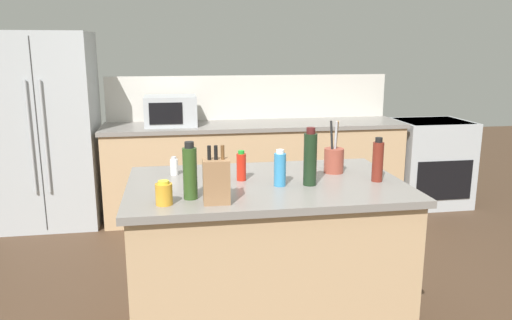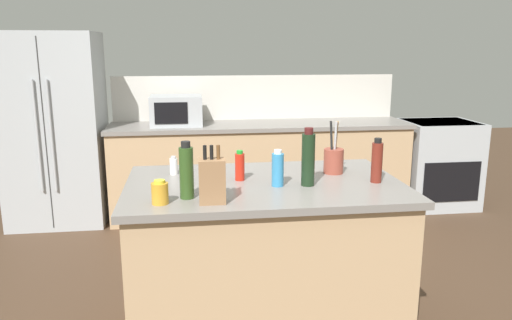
% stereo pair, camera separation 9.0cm
% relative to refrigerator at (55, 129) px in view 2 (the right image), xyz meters
% --- Properties ---
extents(back_counter_run, '(3.01, 0.66, 0.94)m').
position_rel_refrigerator_xyz_m(back_counter_run, '(1.99, -0.05, -0.44)').
color(back_counter_run, tan).
rests_on(back_counter_run, ground_plane).
extents(wall_backsplash, '(2.97, 0.03, 0.46)m').
position_rel_refrigerator_xyz_m(wall_backsplash, '(1.99, 0.27, 0.25)').
color(wall_backsplash, beige).
rests_on(wall_backsplash, back_counter_run).
extents(kitchen_island, '(1.57, 0.99, 0.94)m').
position_rel_refrigerator_xyz_m(kitchen_island, '(1.69, -2.25, -0.44)').
color(kitchen_island, tan).
rests_on(kitchen_island, ground_plane).
extents(refrigerator, '(0.89, 0.75, 1.83)m').
position_rel_refrigerator_xyz_m(refrigerator, '(0.00, 0.00, 0.00)').
color(refrigerator, '#ADB2B7').
rests_on(refrigerator, ground_plane).
extents(range_oven, '(0.76, 0.65, 0.92)m').
position_rel_refrigerator_xyz_m(range_oven, '(3.92, -0.05, -0.45)').
color(range_oven, '#ADB2B7').
rests_on(range_oven, ground_plane).
extents(microwave, '(0.50, 0.39, 0.29)m').
position_rel_refrigerator_xyz_m(microwave, '(1.16, -0.05, 0.17)').
color(microwave, '#ADB2B7').
rests_on(microwave, back_counter_run).
extents(knife_block, '(0.13, 0.10, 0.29)m').
position_rel_refrigerator_xyz_m(knife_block, '(1.38, -2.59, 0.14)').
color(knife_block, '#936B47').
rests_on(knife_block, kitchen_island).
extents(utensil_crock, '(0.12, 0.12, 0.32)m').
position_rel_refrigerator_xyz_m(utensil_crock, '(2.14, -2.10, 0.11)').
color(utensil_crock, brown).
rests_on(utensil_crock, kitchen_island).
extents(honey_jar, '(0.08, 0.08, 0.12)m').
position_rel_refrigerator_xyz_m(honey_jar, '(1.12, -2.58, 0.08)').
color(honey_jar, gold).
rests_on(honey_jar, kitchen_island).
extents(dish_soap_bottle, '(0.07, 0.07, 0.20)m').
position_rel_refrigerator_xyz_m(dish_soap_bottle, '(1.75, -2.34, 0.12)').
color(dish_soap_bottle, '#3384BC').
rests_on(dish_soap_bottle, kitchen_island).
extents(hot_sauce_bottle, '(0.06, 0.06, 0.18)m').
position_rel_refrigerator_xyz_m(hot_sauce_bottle, '(1.56, -2.19, 0.11)').
color(hot_sauce_bottle, red).
rests_on(hot_sauce_bottle, kitchen_island).
extents(vinegar_bottle, '(0.06, 0.06, 0.25)m').
position_rel_refrigerator_xyz_m(vinegar_bottle, '(2.32, -2.34, 0.14)').
color(vinegar_bottle, maroon).
rests_on(vinegar_bottle, kitchen_island).
extents(olive_oil_bottle, '(0.07, 0.07, 0.29)m').
position_rel_refrigerator_xyz_m(olive_oil_bottle, '(1.26, -2.50, 0.16)').
color(olive_oil_bottle, '#2D4C1E').
rests_on(olive_oil_bottle, kitchen_island).
extents(wine_bottle, '(0.07, 0.07, 0.32)m').
position_rel_refrigerator_xyz_m(wine_bottle, '(1.92, -2.35, 0.18)').
color(wine_bottle, black).
rests_on(wine_bottle, kitchen_island).
extents(salt_shaker, '(0.05, 0.05, 0.11)m').
position_rel_refrigerator_xyz_m(salt_shaker, '(1.18, -2.00, 0.08)').
color(salt_shaker, silver).
rests_on(salt_shaker, kitchen_island).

